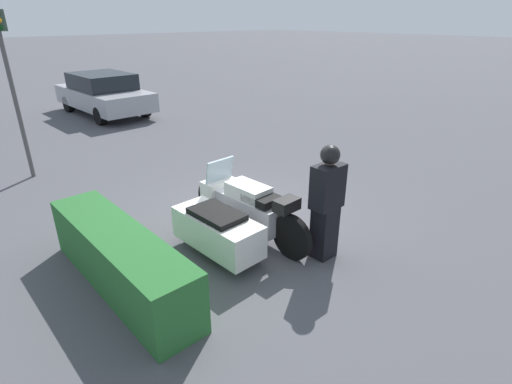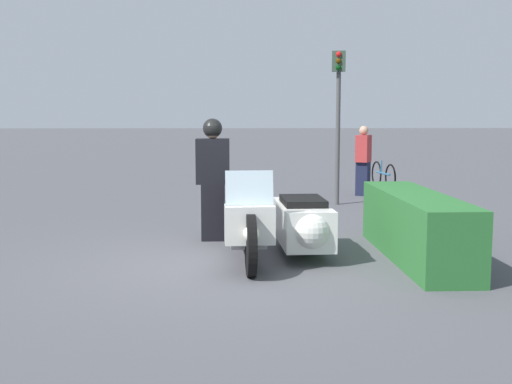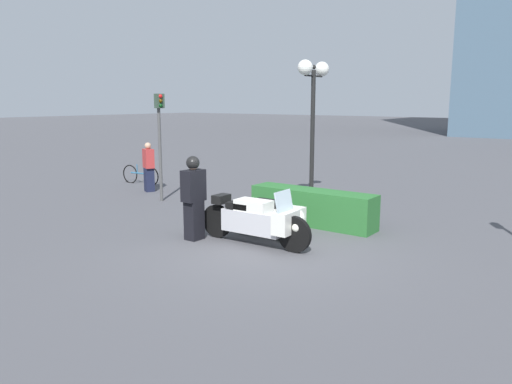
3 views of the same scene
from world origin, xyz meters
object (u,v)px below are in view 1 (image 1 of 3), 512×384
(police_motorcycle, at_px, (228,217))
(hedge_bush_curbside, at_px, (121,259))
(traffic_light_near, at_px, (9,73))
(officer_rider, at_px, (327,200))
(parked_car_background, at_px, (104,93))

(police_motorcycle, bearing_deg, hedge_bush_curbside, 84.77)
(traffic_light_near, bearing_deg, officer_rider, 10.62)
(officer_rider, height_order, hedge_bush_curbside, officer_rider)
(traffic_light_near, bearing_deg, hedge_bush_curbside, -11.87)
(police_motorcycle, height_order, officer_rider, officer_rider)
(traffic_light_near, xyz_separation_m, parked_car_background, (5.06, -3.89, -1.52))
(police_motorcycle, bearing_deg, officer_rider, -148.14)
(traffic_light_near, height_order, parked_car_background, traffic_light_near)
(hedge_bush_curbside, height_order, parked_car_background, parked_car_background)
(police_motorcycle, bearing_deg, parked_car_background, -15.11)
(hedge_bush_curbside, relative_size, traffic_light_near, 0.88)
(hedge_bush_curbside, bearing_deg, traffic_light_near, -2.99)
(parked_car_background, bearing_deg, hedge_bush_curbside, 156.27)
(officer_rider, bearing_deg, police_motorcycle, 34.58)
(hedge_bush_curbside, height_order, traffic_light_near, traffic_light_near)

